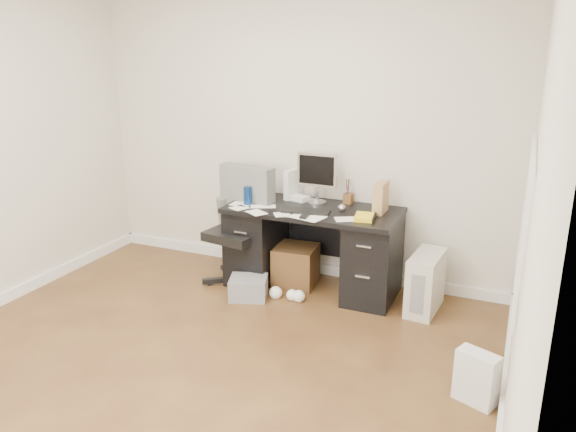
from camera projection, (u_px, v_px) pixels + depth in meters
name	position (u px, v px, depth m)	size (l,w,h in m)	color
ground	(182.00, 374.00, 3.75)	(4.00, 4.00, 0.00)	#442715
room_shell	(174.00, 126.00, 3.27)	(4.02, 4.02, 2.71)	beige
desk	(313.00, 246.00, 4.97)	(1.50, 0.70, 0.75)	black
loose_papers	(290.00, 207.00, 4.90)	(1.10, 0.60, 0.00)	white
lcd_monitor	(317.00, 178.00, 4.94)	(0.37, 0.21, 0.46)	#AFAEB3
keyboard	(306.00, 211.00, 4.73)	(0.41, 0.14, 0.02)	black
computer_mouse	(342.00, 208.00, 4.75)	(0.07, 0.07, 0.07)	#AFAEB3
travel_mug	(247.00, 196.00, 4.95)	(0.07, 0.07, 0.16)	navy
white_binder	(294.00, 184.00, 5.14)	(0.11, 0.24, 0.27)	silver
magazine_file	(381.00, 198.00, 4.70)	(0.11, 0.22, 0.26)	#966B48
pen_cup	(349.00, 191.00, 4.97)	(0.09, 0.09, 0.22)	#583419
yellow_book	(365.00, 217.00, 4.55)	(0.16, 0.20, 0.04)	yellow
paper_remote	(308.00, 216.00, 4.62)	(0.27, 0.22, 0.02)	white
office_chair	(237.00, 228.00, 5.04)	(0.60, 0.60, 1.07)	#535653
pc_tower	(426.00, 282.00, 4.59)	(0.22, 0.49, 0.49)	#B2AEA1
shopping_bag	(476.00, 378.00, 3.42)	(0.25, 0.18, 0.34)	silver
wicker_basket	(296.00, 265.00, 5.11)	(0.36, 0.36, 0.36)	#453214
desk_printer	(248.00, 288.00, 4.85)	(0.32, 0.26, 0.19)	slate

